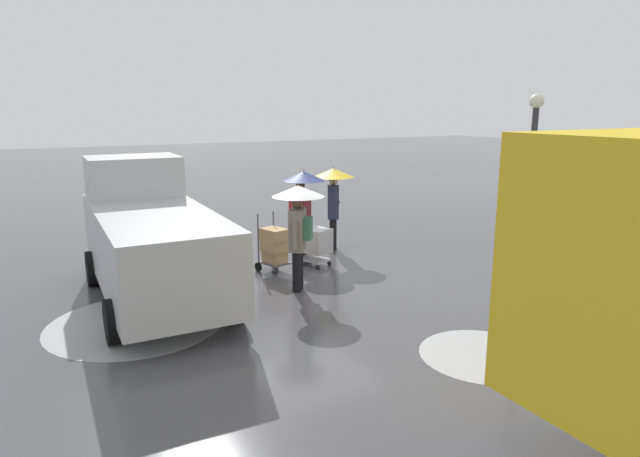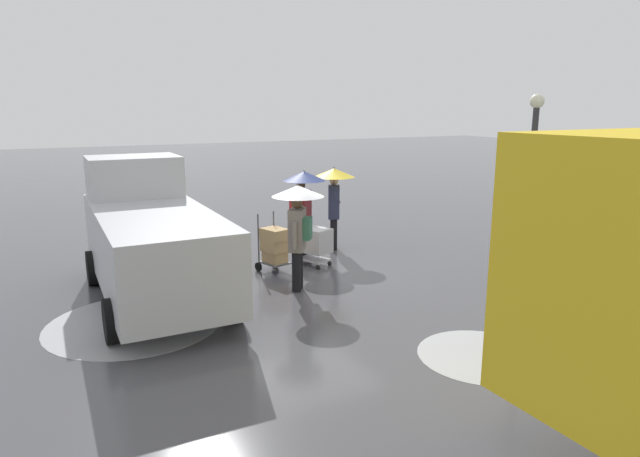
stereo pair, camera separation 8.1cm
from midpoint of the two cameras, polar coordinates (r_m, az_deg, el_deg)
name	(u,v)px [view 2 (the right image)]	position (r m, az deg, el deg)	size (l,w,h in m)	color
ground_plane	(313,273)	(12.29, -0.51, -4.60)	(90.00, 90.00, 0.00)	#4C4C51
slush_patch_near_cluster	(481,355)	(8.72, 16.61, -12.48)	(1.87, 1.87, 0.01)	#ADAFB5
slush_patch_under_van	(628,360)	(9.41, 29.55, -11.75)	(2.04, 2.04, 0.01)	#999BA0
slush_patch_mid_street	(135,323)	(10.03, -18.38, -9.25)	(2.95, 2.95, 0.01)	#999BA0
cargo_van_parked_right	(151,238)	(10.90, -16.87, -0.94)	(2.25, 5.36, 2.60)	#B7BABF
shopping_cart_vendor	(314,241)	(12.73, -0.47, -1.34)	(0.81, 0.96, 1.02)	#B2B2B7
hand_dolly_boxes	(274,246)	(12.24, -4.56, -1.77)	(0.68, 0.81, 1.32)	#515156
pedestrian_pink_side	(302,194)	(13.26, -1.65, 3.63)	(1.04, 1.04, 2.15)	black
pedestrian_black_side	(334,189)	(13.95, 1.62, 4.13)	(1.04, 1.04, 2.15)	black
pedestrian_white_side	(298,213)	(10.83, -2.08, 1.62)	(1.04, 1.04, 2.15)	black
street_lamp	(531,171)	(11.77, 21.24, 5.60)	(0.28, 0.28, 3.86)	#2D2D33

